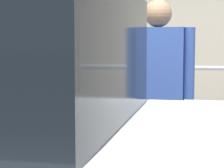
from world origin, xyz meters
TOP-DOWN VIEW (x-y plane):
  - sidewalk_curb at (0.00, 1.39)m, footprint 36.00×2.78m
  - parking_meter at (-0.07, 0.32)m, footprint 0.19×0.20m
  - pedestrian_at_meter at (0.56, 0.29)m, footprint 0.64×0.42m
  - background_railing at (0.00, 2.54)m, footprint 24.06×0.06m
  - backdrop_wall at (0.00, 4.88)m, footprint 32.00×0.50m

SIDE VIEW (x-z plane):
  - sidewalk_curb at x=0.00m, z-range 0.00..0.14m
  - background_railing at x=0.00m, z-range 0.38..1.43m
  - pedestrian_at_meter at x=0.56m, z-range 0.26..1.98m
  - parking_meter at x=-0.07m, z-range 0.51..2.01m
  - backdrop_wall at x=0.00m, z-range 0.00..3.78m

